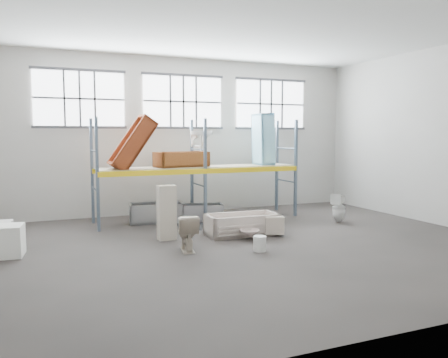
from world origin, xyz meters
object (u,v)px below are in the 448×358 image
bathtub_beige (242,224)px  bucket (260,244)px  carton_near (4,241)px  toilet_beige (187,232)px  rust_tub_flat (181,159)px  cistern_tall (167,213)px  blue_tub_upright (263,139)px  toilet_white (339,208)px  steel_tub_right (200,212)px  steel_tub_left (156,213)px

bathtub_beige → bucket: (-0.33, -1.65, -0.10)m
bucket → carton_near: carton_near is taller
toilet_beige → rust_tub_flat: bearing=-95.7°
cistern_tall → rust_tub_flat: size_ratio=0.86×
toilet_beige → cistern_tall: cistern_tall is taller
blue_tub_upright → carton_near: 7.99m
rust_tub_flat → blue_tub_upright: bearing=-1.0°
cistern_tall → toilet_white: cistern_tall is taller
steel_tub_right → bucket: (-0.01, -3.90, -0.08)m
blue_tub_upright → steel_tub_right: bearing=-175.4°
toilet_beige → steel_tub_left: 3.48m
toilet_white → carton_near: (-8.81, -0.47, -0.09)m
bathtub_beige → toilet_white: 3.37m
blue_tub_upright → bucket: blue_tub_upright is taller
bathtub_beige → bucket: bathtub_beige is taller
bucket → carton_near: size_ratio=0.43×
steel_tub_left → rust_tub_flat: size_ratio=0.99×
steel_tub_right → carton_near: 5.63m
bathtub_beige → blue_tub_upright: blue_tub_upright is taller
rust_tub_flat → blue_tub_upright: 2.73m
steel_tub_left → bucket: (1.27, -4.12, -0.11)m
steel_tub_right → bucket: bearing=-90.2°
carton_near → blue_tub_upright: bearing=18.3°
bucket → blue_tub_upright: bearing=61.9°
cistern_tall → bucket: 2.49m
rust_tub_flat → carton_near: 5.48m
toilet_white → steel_tub_left: toilet_white is taller
toilet_white → carton_near: 8.82m
steel_tub_left → steel_tub_right: 1.30m
bucket → carton_near: bearing=162.2°
cistern_tall → rust_tub_flat: 2.77m
cistern_tall → toilet_white: 5.26m
toilet_beige → toilet_white: bearing=-154.2°
bucket → steel_tub_right: bearing=89.8°
bathtub_beige → toilet_beige: (-1.79, -1.00, 0.14)m
cistern_tall → toilet_white: size_ratio=1.57×
toilet_white → steel_tub_left: (-4.93, 2.00, -0.14)m
bathtub_beige → toilet_white: size_ratio=2.14×
bathtub_beige → toilet_white: bearing=10.5°
cistern_tall → blue_tub_upright: (3.76, 2.23, 1.73)m
cistern_tall → carton_near: size_ratio=1.73×
rust_tub_flat → bathtub_beige: bearing=-71.6°
toilet_beige → bucket: toilet_beige is taller
rust_tub_flat → toilet_beige: bearing=-105.5°
toilet_white → bucket: toilet_white is taller
steel_tub_left → carton_near: bearing=-147.5°
toilet_white → rust_tub_flat: size_ratio=0.55×
toilet_white → steel_tub_left: 5.33m
toilet_white → rust_tub_flat: bearing=-139.4°
cistern_tall → steel_tub_right: 2.63m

